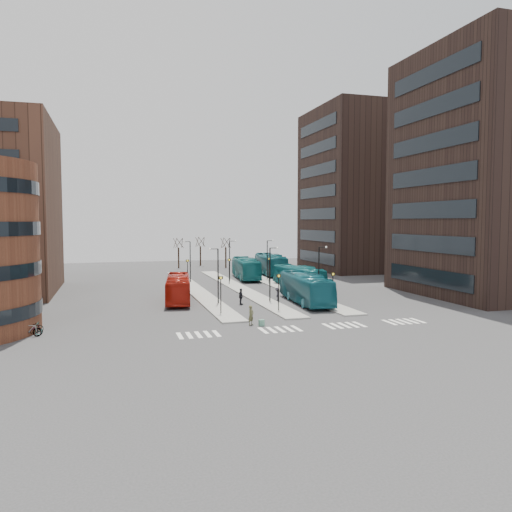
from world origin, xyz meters
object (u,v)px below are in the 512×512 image
object	(u,v)px
teal_bus_d	(270,264)
bicycle_far	(33,327)
teal_bus_a	(306,288)
traveller	(251,315)
commuter_a	(186,299)
commuter_c	(277,294)
suitcase	(262,323)
commuter_b	(241,297)
teal_bus_b	(246,268)
bicycle_near	(30,330)
red_bus	(178,288)
teal_bus_c	(299,277)
bicycle_mid	(30,330)

from	to	relation	value
teal_bus_d	bicycle_far	bearing A→B (deg)	-126.94
teal_bus_a	teal_bus_d	xyz separation A→B (m)	(5.24, 29.04, 0.12)
traveller	commuter_a	size ratio (longest dim) A/B	1.05
teal_bus_a	commuter_c	bearing A→B (deg)	137.41
suitcase	commuter_b	size ratio (longest dim) A/B	0.31
teal_bus_d	commuter_c	size ratio (longest dim) A/B	8.70
teal_bus_b	teal_bus_a	bearing A→B (deg)	-83.36
bicycle_near	teal_bus_d	bearing A→B (deg)	-43.90
traveller	commuter_b	world-z (taller)	commuter_b
red_bus	commuter_a	distance (m)	3.28
teal_bus_b	teal_bus_c	bearing A→B (deg)	-64.27
teal_bus_a	bicycle_mid	size ratio (longest dim) A/B	6.53
commuter_a	bicycle_far	world-z (taller)	commuter_a
teal_bus_c	bicycle_mid	xyz separation A→B (m)	(-31.22, -21.54, -0.97)
teal_bus_c	commuter_a	bearing A→B (deg)	-156.64
teal_bus_a	commuter_c	world-z (taller)	teal_bus_a
commuter_c	bicycle_far	distance (m)	26.70
teal_bus_b	teal_bus_c	world-z (taller)	teal_bus_b
bicycle_mid	bicycle_far	distance (m)	1.68
teal_bus_a	teal_bus_b	world-z (taller)	teal_bus_b
traveller	commuter_a	distance (m)	12.04
suitcase	bicycle_near	xyz separation A→B (m)	(-18.90, 1.55, 0.20)
bicycle_mid	bicycle_near	bearing A→B (deg)	12.97
traveller	bicycle_near	size ratio (longest dim) A/B	0.95
suitcase	red_bus	distance (m)	16.15
teal_bus_c	commuter_b	bearing A→B (deg)	-143.21
teal_bus_d	commuter_b	size ratio (longest dim) A/B	7.14
commuter_c	teal_bus_a	bearing A→B (deg)	66.71
suitcase	teal_bus_a	size ratio (longest dim) A/B	0.05
bicycle_near	bicycle_far	distance (m)	1.42
red_bus	teal_bus_b	size ratio (longest dim) A/B	0.91
teal_bus_a	commuter_b	distance (m)	7.36
teal_bus_a	commuter_a	xyz separation A→B (m)	(-13.19, 1.63, -0.84)
red_bus	commuter_a	world-z (taller)	red_bus
bicycle_near	bicycle_far	bearing A→B (deg)	-3.30
teal_bus_d	commuter_a	xyz separation A→B (m)	(-18.43, -27.41, -0.96)
bicycle_near	teal_bus_a	bearing A→B (deg)	-75.31
suitcase	teal_bus_b	world-z (taller)	teal_bus_b
teal_bus_b	commuter_c	bearing A→B (deg)	-89.77
teal_bus_b	teal_bus_d	size ratio (longest dim) A/B	0.94
teal_bus_b	traveller	world-z (taller)	teal_bus_b
commuter_a	bicycle_near	world-z (taller)	commuter_a
teal_bus_c	teal_bus_d	size ratio (longest dim) A/B	0.85
traveller	bicycle_far	distance (m)	18.28
traveller	commuter_b	distance (m)	10.80
bicycle_mid	teal_bus_c	bearing A→B (deg)	-42.43
commuter_a	commuter_c	xyz separation A→B (m)	(10.70, 0.98, -0.09)
teal_bus_a	commuter_a	distance (m)	13.32
teal_bus_c	traveller	world-z (taller)	teal_bus_c
teal_bus_d	bicycle_near	xyz separation A→B (m)	(-32.47, -37.88, -1.31)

